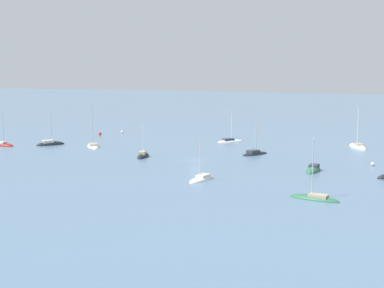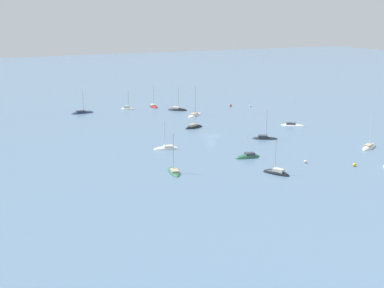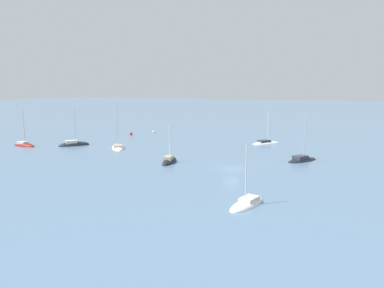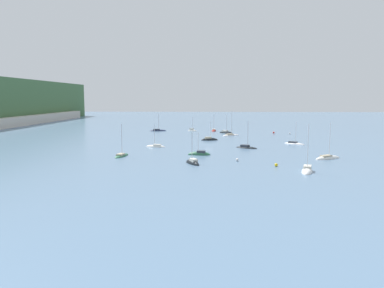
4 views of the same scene
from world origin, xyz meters
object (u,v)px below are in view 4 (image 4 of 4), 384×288
Objects in this scene: sailboat_6 at (231,135)px; sailboat_7 at (122,156)px; mooring_buoy_0 at (237,160)px; mooring_buoy_3 at (276,165)px; sailboat_8 at (158,131)px; sailboat_9 at (328,159)px; mooring_buoy_1 at (290,134)px; sailboat_1 at (214,131)px; sailboat_3 at (156,147)px; sailboat_5 at (307,171)px; sailboat_12 at (294,144)px; sailboat_13 at (246,148)px; mooring_buoy_2 at (274,133)px; sailboat_11 at (199,155)px; sailboat_10 at (226,133)px; sailboat_2 at (209,140)px; sailboat_0 at (193,163)px; sailboat_4 at (192,131)px.

sailboat_6 reaches higher than sailboat_7.
mooring_buoy_3 is at bearing -129.85° from mooring_buoy_0.
sailboat_9 is at bearing -58.98° from sailboat_8.
mooring_buoy_0 is 76.85m from mooring_buoy_1.
sailboat_1 is 84.16m from sailboat_7.
sailboat_6 is (38.24, -26.71, 0.01)m from sailboat_3.
sailboat_5 is at bearing 14.05° from sailboat_1.
sailboat_3 is 46.65m from sailboat_6.
sailboat_13 reaches higher than sailboat_12.
sailboat_6 reaches higher than sailboat_9.
sailboat_8 reaches higher than mooring_buoy_2.
mooring_buoy_0 is 0.92× the size of mooring_buoy_3.
sailboat_6 is at bearing 116.92° from mooring_buoy_2.
mooring_buoy_2 is (3.58, 6.45, 0.07)m from mooring_buoy_1.
sailboat_8 is at bearing -70.30° from sailboat_3.
mooring_buoy_3 is at bearing -171.77° from sailboat_9.
sailboat_1 is 1.13× the size of sailboat_3.
mooring_buoy_0 is (-9.97, -9.93, 0.27)m from sailboat_11.
mooring_buoy_2 is at bearing -11.56° from sailboat_6.
sailboat_13 is at bearing -46.70° from sailboat_10.
sailboat_7 is at bearing -76.06° from sailboat_10.
mooring_buoy_0 is (-46.75, -7.13, 0.26)m from sailboat_2.
sailboat_12 is at bearing -92.66° from sailboat_6.
sailboat_7 is 0.92× the size of sailboat_9.
mooring_buoy_1 is at bearing 22.39° from sailboat_2.
sailboat_0 is 12.02m from mooring_buoy_0.
sailboat_8 is (20.74, 34.24, -0.01)m from sailboat_6.
sailboat_10 reaches higher than sailboat_2.
sailboat_11 is at bearing 47.21° from mooring_buoy_3.
mooring_buoy_1 is at bearing 121.31° from sailboat_12.
sailboat_0 is 90.01m from sailboat_4.
sailboat_12 reaches higher than mooring_buoy_0.
mooring_buoy_0 is at bearing 50.15° from mooring_buoy_3.
sailboat_12 reaches higher than sailboat_4.
sailboat_3 is at bearing 42.91° from mooring_buoy_0.
sailboat_1 is 22.56m from sailboat_6.
sailboat_9 is at bearing -178.10° from mooring_buoy_2.
sailboat_9 reaches higher than mooring_buoy_3.
mooring_buoy_0 is at bearing -93.78° from sailboat_2.
mooring_buoy_3 is (-33.84, -33.39, 0.31)m from sailboat_3.
sailboat_8 is 78.90m from sailboat_11.
sailboat_12 is at bearing -155.94° from sailboat_3.
sailboat_0 reaches higher than sailboat_4.
sailboat_9 is 31.78m from sailboat_12.
mooring_buoy_1 reaches higher than mooring_buoy_0.
sailboat_9 reaches higher than sailboat_12.
mooring_buoy_0 is at bearing 163.73° from mooring_buoy_2.
sailboat_6 is 40.04m from sailboat_8.
sailboat_8 is 98.75m from sailboat_9.
sailboat_1 is 0.99× the size of sailboat_8.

